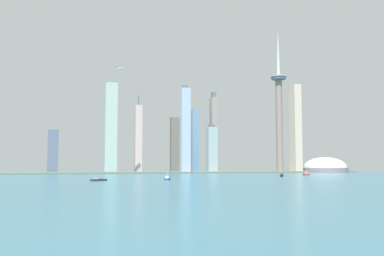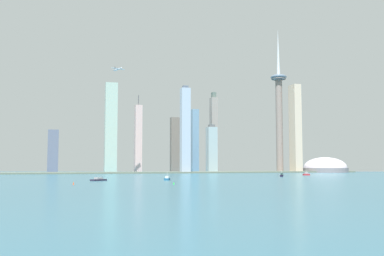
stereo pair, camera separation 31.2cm
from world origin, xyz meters
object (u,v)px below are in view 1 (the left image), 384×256
Objects in this scene: skyscraper_2 at (295,133)px; boat_1 at (306,174)px; airplane at (118,69)px; skyscraper_8 at (214,134)px; stadium_dome at (325,168)px; skyscraper_4 at (185,130)px; skyscraper_1 at (195,141)px; channel_buoy_0 at (74,183)px; skyscraper_3 at (111,128)px; boat_0 at (282,175)px; observation_tower at (279,106)px; skyscraper_0 at (175,145)px; boat_2 at (167,179)px; skyscraper_7 at (212,149)px; boat_3 at (99,179)px; channel_buoy_1 at (174,183)px; skyscraper_6 at (53,151)px; skyscraper_9 at (138,139)px; skyscraper_5 at (295,128)px.

skyscraper_2 reaches higher than boat_1.
skyscraper_8 is at bearing 99.20° from airplane.
boat_1 is at bearing -129.02° from stadium_dome.
airplane is (-129.86, -25.54, 102.47)m from skyscraper_4.
skyscraper_1 is 330.15m from boat_1.
skyscraper_2 reaches higher than channel_buoy_0.
skyscraper_3 reaches higher than boat_0.
boat_0 is (-237.35, -260.27, -6.60)m from stadium_dome.
observation_tower is 2.22× the size of skyscraper_1.
skyscraper_2 is 189.73m from skyscraper_8.
skyscraper_8 is (-111.74, 87.88, -52.53)m from observation_tower.
airplane is at bearing -135.35° from skyscraper_0.
boat_2 is at bearing -142.60° from boat_1.
observation_tower is 617.45m from channel_buoy_0.
skyscraper_4 is 80.29m from skyscraper_7.
observation_tower reaches higher than boat_3.
skyscraper_3 is at bearing 89.76° from channel_buoy_1.
channel_buoy_0 is (-210.75, -415.23, -79.34)m from skyscraper_4.
skyscraper_6 reaches higher than boat_3.
airplane is (-17.01, 309.47, 181.61)m from boat_2.
boat_0 is at bearing -67.20° from skyscraper_9.
channel_buoy_1 is (-2.25, -531.60, -88.88)m from skyscraper_3.
channel_buoy_0 is at bearing 167.41° from channel_buoy_1.
stadium_dome reaches higher than boat_0.
skyscraper_4 is 18.65× the size of boat_0.
stadium_dome reaches higher than boat_3.
boat_1 reaches higher than boat_3.
skyscraper_9 reaches higher than boat_2.
channel_buoy_0 is 1.20× the size of channel_buoy_1.
boat_2 is at bearing -110.29° from skyscraper_1.
channel_buoy_1 is (-130.15, -433.22, -79.56)m from skyscraper_4.
channel_buoy_0 is at bearing -105.30° from skyscraper_9.
boat_0 is at bearing -90.03° from skyscraper_7.
skyscraper_9 is (-377.17, 72.29, 58.69)m from stadium_dome.
observation_tower is 3.26× the size of stadium_dome.
skyscraper_0 is 10.11× the size of boat_1.
skyscraper_6 is at bearing -162.36° from airplane.
boat_3 is (-184.30, -335.14, -79.37)m from skyscraper_4.
channel_buoy_0 is (-274.67, -449.21, -44.62)m from skyscraper_7.
skyscraper_3 is 60.59m from skyscraper_9.
skyscraper_0 is 92.50m from skyscraper_9.
channel_buoy_0 is (-440.95, -412.91, -87.35)m from skyscraper_5.
skyscraper_0 is at bearing 177.31° from skyscraper_1.
channel_buoy_1 is (107.41, -539.73, -40.76)m from skyscraper_6.
skyscraper_0 is 6.55× the size of boat_3.
skyscraper_5 is at bearing -13.10° from skyscraper_6.
stadium_dome is 549.23m from skyscraper_6.
skyscraper_0 reaches higher than boat_3.
skyscraper_4 reaches higher than channel_buoy_1.
skyscraper_3 is at bearing -4.24° from skyscraper_6.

